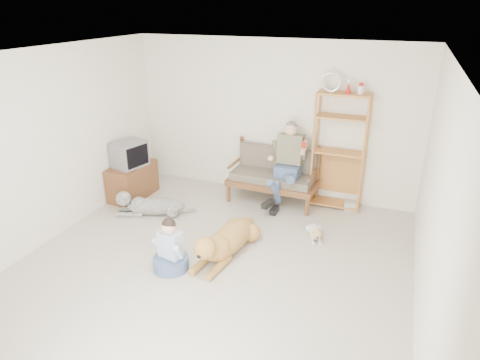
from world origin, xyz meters
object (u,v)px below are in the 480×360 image
at_px(golden_retriever, 225,241).
at_px(tv_stand, 132,181).
at_px(loveseat, 274,174).
at_px(etagere, 339,151).

bearing_deg(golden_retriever, tv_stand, 160.50).
height_order(loveseat, etagere, etagere).
bearing_deg(loveseat, etagere, 9.54).
bearing_deg(golden_retriever, etagere, 68.71).
relative_size(tv_stand, golden_retriever, 0.54).
height_order(etagere, tv_stand, etagere).
relative_size(loveseat, etagere, 0.68).
bearing_deg(etagere, golden_retriever, -118.77).
bearing_deg(loveseat, tv_stand, -160.28).
height_order(loveseat, golden_retriever, loveseat).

